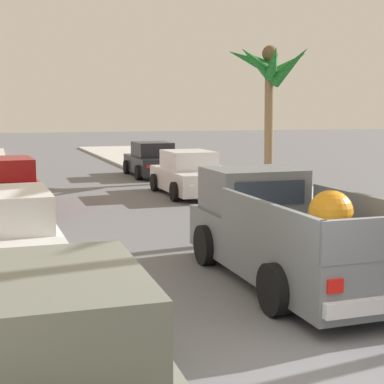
{
  "coord_description": "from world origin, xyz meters",
  "views": [
    {
      "loc": [
        -3.36,
        -5.18,
        2.87
      ],
      "look_at": [
        0.52,
        6.42,
        1.2
      ],
      "focal_mm": 54.82,
      "sensor_mm": 36.0,
      "label": 1
    }
  ],
  "objects_px": {
    "car_left_near": "(55,361)",
    "car_left_far": "(152,160)",
    "pickup_truck": "(286,234)",
    "palm_tree_left_back": "(270,70)",
    "car_right_mid": "(6,185)",
    "car_right_far": "(5,237)",
    "car_right_near": "(189,174)"
  },
  "relations": [
    {
      "from": "car_right_near",
      "to": "pickup_truck",
      "type": "bearing_deg",
      "value": -99.15
    },
    {
      "from": "pickup_truck",
      "to": "car_right_mid",
      "type": "relative_size",
      "value": 1.21
    },
    {
      "from": "pickup_truck",
      "to": "car_right_mid",
      "type": "xyz_separation_m",
      "value": [
        -4.44,
        9.23,
        -0.07
      ]
    },
    {
      "from": "pickup_truck",
      "to": "car_right_mid",
      "type": "distance_m",
      "value": 10.24
    },
    {
      "from": "car_right_near",
      "to": "car_right_mid",
      "type": "relative_size",
      "value": 0.99
    },
    {
      "from": "car_right_far",
      "to": "palm_tree_left_back",
      "type": "height_order",
      "value": "palm_tree_left_back"
    },
    {
      "from": "car_left_near",
      "to": "car_left_far",
      "type": "height_order",
      "value": "same"
    },
    {
      "from": "car_left_near",
      "to": "car_left_far",
      "type": "bearing_deg",
      "value": 73.11
    },
    {
      "from": "car_left_far",
      "to": "car_right_mid",
      "type": "bearing_deg",
      "value": -130.9
    },
    {
      "from": "car_left_near",
      "to": "palm_tree_left_back",
      "type": "bearing_deg",
      "value": 59.07
    },
    {
      "from": "car_left_near",
      "to": "car_right_far",
      "type": "relative_size",
      "value": 1.0
    },
    {
      "from": "car_right_mid",
      "to": "palm_tree_left_back",
      "type": "height_order",
      "value": "palm_tree_left_back"
    },
    {
      "from": "car_right_near",
      "to": "car_right_far",
      "type": "relative_size",
      "value": 1.0
    },
    {
      "from": "car_right_mid",
      "to": "car_right_far",
      "type": "bearing_deg",
      "value": -91.13
    },
    {
      "from": "car_left_near",
      "to": "car_right_mid",
      "type": "distance_m",
      "value": 13.1
    },
    {
      "from": "pickup_truck",
      "to": "palm_tree_left_back",
      "type": "bearing_deg",
      "value": 65.13
    },
    {
      "from": "pickup_truck",
      "to": "car_right_near",
      "type": "height_order",
      "value": "pickup_truck"
    },
    {
      "from": "car_right_mid",
      "to": "car_right_far",
      "type": "xyz_separation_m",
      "value": [
        -0.15,
        -7.56,
        0.0
      ]
    },
    {
      "from": "pickup_truck",
      "to": "car_right_far",
      "type": "bearing_deg",
      "value": 160.04
    },
    {
      "from": "pickup_truck",
      "to": "car_left_far",
      "type": "height_order",
      "value": "pickup_truck"
    },
    {
      "from": "car_right_near",
      "to": "car_left_far",
      "type": "distance_m",
      "value": 6.21
    },
    {
      "from": "car_left_near",
      "to": "palm_tree_left_back",
      "type": "height_order",
      "value": "palm_tree_left_back"
    },
    {
      "from": "pickup_truck",
      "to": "car_left_near",
      "type": "bearing_deg",
      "value": -137.76
    },
    {
      "from": "car_right_near",
      "to": "palm_tree_left_back",
      "type": "xyz_separation_m",
      "value": [
        4.96,
        3.9,
        3.95
      ]
    },
    {
      "from": "pickup_truck",
      "to": "car_right_near",
      "type": "bearing_deg",
      "value": 80.85
    },
    {
      "from": "car_right_near",
      "to": "car_right_far",
      "type": "bearing_deg",
      "value": -125.62
    },
    {
      "from": "pickup_truck",
      "to": "palm_tree_left_back",
      "type": "height_order",
      "value": "palm_tree_left_back"
    },
    {
      "from": "pickup_truck",
      "to": "car_right_near",
      "type": "distance_m",
      "value": 10.55
    },
    {
      "from": "car_right_mid",
      "to": "car_right_near",
      "type": "bearing_deg",
      "value": 10.98
    },
    {
      "from": "car_left_near",
      "to": "car_right_mid",
      "type": "height_order",
      "value": "same"
    },
    {
      "from": "pickup_truck",
      "to": "car_left_far",
      "type": "xyz_separation_m",
      "value": [
        1.96,
        16.62,
        -0.07
      ]
    },
    {
      "from": "pickup_truck",
      "to": "car_left_near",
      "type": "distance_m",
      "value": 5.75
    }
  ]
}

